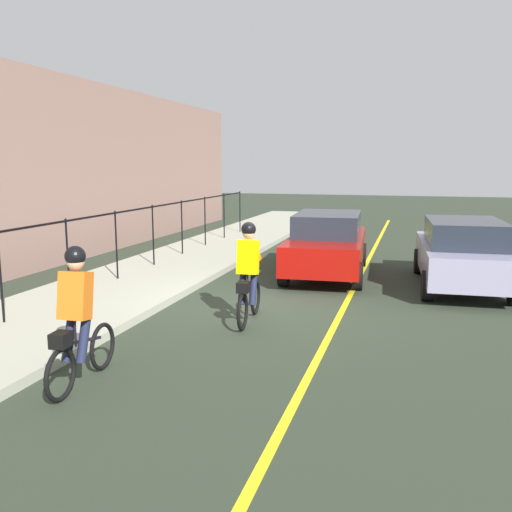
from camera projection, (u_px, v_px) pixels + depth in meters
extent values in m
plane|color=#2A3326|center=(261.00, 307.00, 10.92)|extent=(80.00, 80.00, 0.00)
cube|color=yellow|center=(341.00, 313.00, 10.48)|extent=(36.00, 0.12, 0.01)
cube|color=#9C9E8B|center=(110.00, 292.00, 11.85)|extent=(40.00, 3.20, 0.15)
cube|color=#85655B|center=(25.00, 171.00, 14.31)|extent=(28.00, 0.80, 5.29)
cylinder|color=black|center=(1.00, 276.00, 9.22)|extent=(0.04, 0.04, 1.60)
cylinder|color=black|center=(68.00, 258.00, 10.99)|extent=(0.04, 0.04, 1.60)
cylinder|color=black|center=(116.00, 245.00, 12.76)|extent=(0.04, 0.04, 1.60)
cylinder|color=black|center=(153.00, 235.00, 14.53)|extent=(0.04, 0.04, 1.60)
cylinder|color=black|center=(182.00, 227.00, 16.30)|extent=(0.04, 0.04, 1.60)
cylinder|color=black|center=(205.00, 221.00, 18.07)|extent=(0.04, 0.04, 1.60)
cylinder|color=black|center=(224.00, 216.00, 19.84)|extent=(0.04, 0.04, 1.60)
cylinder|color=black|center=(240.00, 212.00, 21.62)|extent=(0.04, 0.04, 1.60)
cube|color=black|center=(115.00, 213.00, 12.64)|extent=(18.71, 0.04, 0.04)
torus|color=black|center=(256.00, 297.00, 10.35)|extent=(0.66, 0.11, 0.66)
torus|color=black|center=(243.00, 312.00, 9.33)|extent=(0.66, 0.11, 0.66)
cube|color=black|center=(249.00, 291.00, 9.80)|extent=(0.93, 0.11, 0.24)
cylinder|color=black|center=(247.00, 284.00, 9.63)|extent=(0.03, 0.03, 0.35)
cube|color=#EFD500|center=(248.00, 257.00, 9.60)|extent=(0.37, 0.38, 0.63)
sphere|color=tan|center=(249.00, 233.00, 9.58)|extent=(0.22, 0.22, 0.22)
sphere|color=black|center=(249.00, 229.00, 9.56)|extent=(0.26, 0.26, 0.26)
cylinder|color=#191E38|center=(242.00, 286.00, 9.69)|extent=(0.34, 0.14, 0.65)
cylinder|color=#191E38|center=(253.00, 287.00, 9.65)|extent=(0.34, 0.14, 0.65)
cube|color=black|center=(243.00, 287.00, 9.31)|extent=(0.25, 0.22, 0.18)
torus|color=black|center=(103.00, 346.00, 7.57)|extent=(0.66, 0.11, 0.66)
torus|color=black|center=(61.00, 375.00, 6.56)|extent=(0.66, 0.11, 0.66)
cube|color=black|center=(82.00, 341.00, 7.02)|extent=(0.93, 0.11, 0.24)
cylinder|color=black|center=(75.00, 333.00, 6.85)|extent=(0.03, 0.03, 0.35)
cube|color=orange|center=(75.00, 295.00, 6.82)|extent=(0.37, 0.38, 0.63)
sphere|color=tan|center=(76.00, 262.00, 6.80)|extent=(0.22, 0.22, 0.22)
sphere|color=black|center=(75.00, 256.00, 6.79)|extent=(0.26, 0.26, 0.26)
cylinder|color=#191E38|center=(70.00, 336.00, 6.91)|extent=(0.34, 0.14, 0.65)
cylinder|color=#191E38|center=(84.00, 337.00, 6.87)|extent=(0.34, 0.14, 0.65)
cube|color=black|center=(61.00, 340.00, 6.54)|extent=(0.25, 0.22, 0.18)
cube|color=#8885A2|center=(462.00, 259.00, 12.56)|extent=(4.49, 2.04, 0.70)
cube|color=#1E232D|center=(465.00, 233.00, 12.26)|extent=(2.55, 1.72, 0.56)
cylinder|color=black|center=(419.00, 261.00, 14.25)|extent=(0.65, 0.26, 0.64)
cylinder|color=black|center=(488.00, 264.00, 13.87)|extent=(0.65, 0.26, 0.64)
cylinder|color=black|center=(427.00, 286.00, 11.37)|extent=(0.65, 0.26, 0.64)
cube|color=maroon|center=(327.00, 249.00, 13.92)|extent=(4.51, 2.08, 0.70)
cube|color=#1E232D|center=(328.00, 224.00, 14.01)|extent=(2.56, 1.74, 0.56)
cylinder|color=black|center=(358.00, 276.00, 12.36)|extent=(0.65, 0.26, 0.64)
cylinder|color=black|center=(284.00, 273.00, 12.72)|extent=(0.65, 0.26, 0.64)
cylinder|color=black|center=(362.00, 255.00, 15.24)|extent=(0.65, 0.26, 0.64)
cylinder|color=black|center=(301.00, 252.00, 15.60)|extent=(0.65, 0.26, 0.64)
cone|color=#EC5D0E|center=(257.00, 253.00, 16.13)|extent=(0.36, 0.36, 0.47)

